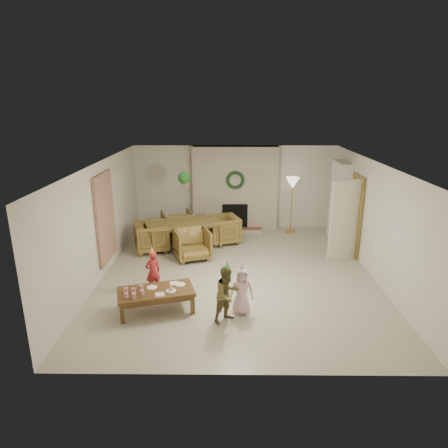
{
  "coord_description": "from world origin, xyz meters",
  "views": [
    {
      "loc": [
        -0.22,
        -8.28,
        3.76
      ],
      "look_at": [
        -0.3,
        0.4,
        1.05
      ],
      "focal_mm": 31.82,
      "sensor_mm": 36.0,
      "label": 1
    }
  ],
  "objects_px": {
    "dining_table": "(184,235)",
    "dining_chair_near": "(192,244)",
    "dining_chair_far": "(177,224)",
    "child_pink": "(242,291)",
    "child_plaid": "(227,294)",
    "coffee_table_top": "(156,292)",
    "child_red": "(153,272)",
    "dining_chair_right": "(223,229)",
    "dining_chair_left": "(152,237)"
  },
  "relations": [
    {
      "from": "dining_chair_left",
      "to": "child_red",
      "type": "distance_m",
      "value": 2.37
    },
    {
      "from": "dining_table",
      "to": "dining_chair_near",
      "type": "height_order",
      "value": "dining_chair_near"
    },
    {
      "from": "dining_chair_far",
      "to": "child_red",
      "type": "xyz_separation_m",
      "value": [
        -0.08,
        -3.42,
        0.06
      ]
    },
    {
      "from": "dining_chair_near",
      "to": "dining_chair_far",
      "type": "bearing_deg",
      "value": 90.0
    },
    {
      "from": "dining_chair_far",
      "to": "dining_chair_left",
      "type": "xyz_separation_m",
      "value": [
        -0.53,
        -1.1,
        0.0
      ]
    },
    {
      "from": "dining_chair_near",
      "to": "dining_chair_left",
      "type": "relative_size",
      "value": 1.0
    },
    {
      "from": "dining_chair_far",
      "to": "dining_chair_right",
      "type": "height_order",
      "value": "same"
    },
    {
      "from": "coffee_table_top",
      "to": "dining_chair_left",
      "type": "bearing_deg",
      "value": 85.42
    },
    {
      "from": "coffee_table_top",
      "to": "child_pink",
      "type": "bearing_deg",
      "value": -18.46
    },
    {
      "from": "child_plaid",
      "to": "dining_chair_far",
      "type": "bearing_deg",
      "value": 67.99
    },
    {
      "from": "dining_table",
      "to": "child_plaid",
      "type": "relative_size",
      "value": 1.89
    },
    {
      "from": "dining_chair_far",
      "to": "coffee_table_top",
      "type": "relative_size",
      "value": 0.61
    },
    {
      "from": "dining_chair_right",
      "to": "child_pink",
      "type": "height_order",
      "value": "child_pink"
    },
    {
      "from": "dining_table",
      "to": "child_pink",
      "type": "xyz_separation_m",
      "value": [
        1.41,
        -3.45,
        0.1
      ]
    },
    {
      "from": "dining_table",
      "to": "dining_chair_far",
      "type": "bearing_deg",
      "value": 90.0
    },
    {
      "from": "dining_table",
      "to": "child_red",
      "type": "distance_m",
      "value": 2.63
    },
    {
      "from": "dining_table",
      "to": "coffee_table_top",
      "type": "xyz_separation_m",
      "value": [
        -0.17,
        -3.39,
        0.05
      ]
    },
    {
      "from": "dining_chair_far",
      "to": "child_plaid",
      "type": "height_order",
      "value": "child_plaid"
    },
    {
      "from": "dining_chair_near",
      "to": "child_plaid",
      "type": "xyz_separation_m",
      "value": [
        0.87,
        -2.91,
        0.14
      ]
    },
    {
      "from": "dining_table",
      "to": "dining_chair_left",
      "type": "distance_m",
      "value": 0.86
    },
    {
      "from": "dining_chair_near",
      "to": "dining_chair_left",
      "type": "xyz_separation_m",
      "value": [
        -1.1,
        0.53,
        0.0
      ]
    },
    {
      "from": "dining_chair_right",
      "to": "coffee_table_top",
      "type": "distance_m",
      "value": 3.93
    },
    {
      "from": "child_plaid",
      "to": "coffee_table_top",
      "type": "bearing_deg",
      "value": 126.41
    },
    {
      "from": "dining_chair_left",
      "to": "child_plaid",
      "type": "relative_size",
      "value": 0.81
    },
    {
      "from": "child_pink",
      "to": "child_red",
      "type": "bearing_deg",
      "value": 148.31
    },
    {
      "from": "dining_chair_near",
      "to": "child_red",
      "type": "relative_size",
      "value": 0.96
    },
    {
      "from": "coffee_table_top",
      "to": "child_plaid",
      "type": "distance_m",
      "value": 1.36
    },
    {
      "from": "child_pink",
      "to": "child_plaid",
      "type": "bearing_deg",
      "value": -139.92
    },
    {
      "from": "dining_table",
      "to": "dining_chair_far",
      "type": "distance_m",
      "value": 0.86
    },
    {
      "from": "dining_chair_far",
      "to": "child_plaid",
      "type": "xyz_separation_m",
      "value": [
        1.43,
        -4.53,
        0.14
      ]
    },
    {
      "from": "dining_table",
      "to": "dining_chair_left",
      "type": "xyz_separation_m",
      "value": [
        -0.81,
        -0.28,
        0.04
      ]
    },
    {
      "from": "coffee_table_top",
      "to": "dining_chair_far",
      "type": "bearing_deg",
      "value": 75.24
    },
    {
      "from": "child_red",
      "to": "dining_chair_near",
      "type": "bearing_deg",
      "value": -141.87
    },
    {
      "from": "dining_table",
      "to": "dining_chair_far",
      "type": "height_order",
      "value": "dining_chair_far"
    },
    {
      "from": "dining_chair_near",
      "to": "child_plaid",
      "type": "relative_size",
      "value": 0.81
    },
    {
      "from": "dining_chair_left",
      "to": "child_plaid",
      "type": "bearing_deg",
      "value": -169.4
    },
    {
      "from": "dining_chair_left",
      "to": "dining_chair_right",
      "type": "bearing_deg",
      "value": -90.0
    },
    {
      "from": "dining_chair_far",
      "to": "child_pink",
      "type": "bearing_deg",
      "value": 92.52
    },
    {
      "from": "dining_chair_near",
      "to": "dining_chair_right",
      "type": "distance_m",
      "value": 1.38
    },
    {
      "from": "child_plaid",
      "to": "child_red",
      "type": "bearing_deg",
      "value": 103.98
    },
    {
      "from": "dining_chair_far",
      "to": "dining_chair_left",
      "type": "height_order",
      "value": "same"
    },
    {
      "from": "dining_table",
      "to": "child_plaid",
      "type": "xyz_separation_m",
      "value": [
        1.15,
        -3.72,
        0.17
      ]
    },
    {
      "from": "dining_table",
      "to": "dining_chair_near",
      "type": "distance_m",
      "value": 0.86
    },
    {
      "from": "coffee_table_top",
      "to": "dining_chair_near",
      "type": "bearing_deg",
      "value": 63.78
    },
    {
      "from": "dining_chair_right",
      "to": "dining_chair_near",
      "type": "bearing_deg",
      "value": -51.34
    },
    {
      "from": "dining_chair_near",
      "to": "coffee_table_top",
      "type": "height_order",
      "value": "dining_chair_near"
    },
    {
      "from": "dining_chair_left",
      "to": "coffee_table_top",
      "type": "xyz_separation_m",
      "value": [
        0.65,
        -3.11,
        0.01
      ]
    },
    {
      "from": "coffee_table_top",
      "to": "child_plaid",
      "type": "bearing_deg",
      "value": -30.37
    },
    {
      "from": "child_red",
      "to": "coffee_table_top",
      "type": "bearing_deg",
      "value": 71.67
    },
    {
      "from": "dining_chair_left",
      "to": "child_pink",
      "type": "height_order",
      "value": "child_pink"
    }
  ]
}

